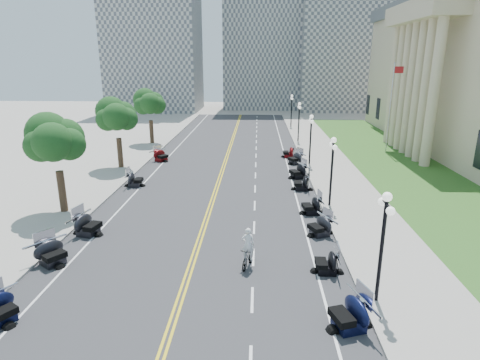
{
  "coord_description": "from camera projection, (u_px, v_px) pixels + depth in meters",
  "views": [
    {
      "loc": [
        3.34,
        -23.5,
        10.17
      ],
      "look_at": [
        2.14,
        3.8,
        2.0
      ],
      "focal_mm": 30.0,
      "sensor_mm": 36.0,
      "label": 1
    }
  ],
  "objects": [
    {
      "name": "motorcycle_n_8",
      "position": [
        298.0,
        171.0,
        35.84
      ],
      "size": [
        2.64,
        2.64,
        1.43
      ],
      "primitive_type": null,
      "rotation": [
        0.0,
        0.0,
        -1.2
      ],
      "color": "black",
      "rests_on": "road"
    },
    {
      "name": "motorcycle_n_9",
      "position": [
        295.0,
        158.0,
        40.82
      ],
      "size": [
        2.59,
        2.59,
        1.33
      ],
      "primitive_type": null,
      "rotation": [
        0.0,
        0.0,
        -1.06
      ],
      "color": "black",
      "rests_on": "road"
    },
    {
      "name": "tree_3",
      "position": [
        117.0,
        120.0,
        38.01
      ],
      "size": [
        4.8,
        4.8,
        9.2
      ],
      "primitive_type": null,
      "color": "#235619",
      "rests_on": "sidewalk_south"
    },
    {
      "name": "centerline_yellow_b",
      "position": [
        220.0,
        181.0,
        35.11
      ],
      "size": [
        0.12,
        90.0,
        0.0
      ],
      "primitive_type": "cube",
      "color": "yellow",
      "rests_on": "road"
    },
    {
      "name": "lane_dash_7",
      "position": [
        255.0,
        205.0,
        29.24
      ],
      "size": [
        0.12,
        2.0,
        0.0
      ],
      "primitive_type": "cube",
      "color": "white",
      "rests_on": "road"
    },
    {
      "name": "motorcycle_s_5",
      "position": [
        88.0,
        224.0,
        24.17
      ],
      "size": [
        2.48,
        2.48,
        1.45
      ],
      "primitive_type": null,
      "rotation": [
        0.0,
        0.0,
        1.35
      ],
      "color": "black",
      "rests_on": "road"
    },
    {
      "name": "motorcycle_s_4",
      "position": [
        51.0,
        252.0,
        20.67
      ],
      "size": [
        2.8,
        2.8,
        1.4
      ],
      "primitive_type": null,
      "rotation": [
        0.0,
        0.0,
        0.93
      ],
      "color": "black",
      "rests_on": "road"
    },
    {
      "name": "motorcycle_n_3",
      "position": [
        350.0,
        312.0,
        15.65
      ],
      "size": [
        2.63,
        2.63,
        1.45
      ],
      "primitive_type": null,
      "rotation": [
        0.0,
        0.0,
        -1.25
      ],
      "color": "black",
      "rests_on": "road"
    },
    {
      "name": "street_lamp_3",
      "position": [
        310.0,
        140.0,
        39.75
      ],
      "size": [
        0.5,
        1.2,
        4.9
      ],
      "primitive_type": null,
      "color": "black",
      "rests_on": "sidewalk_north"
    },
    {
      "name": "motorcycle_n_6",
      "position": [
        312.0,
        205.0,
        27.5
      ],
      "size": [
        2.17,
        2.17,
        1.33
      ],
      "primitive_type": null,
      "rotation": [
        0.0,
        0.0,
        -1.42
      ],
      "color": "black",
      "rests_on": "road"
    },
    {
      "name": "street_lamp_5",
      "position": [
        291.0,
        111.0,
        62.72
      ],
      "size": [
        0.5,
        1.2,
        4.9
      ],
      "primitive_type": null,
      "color": "black",
      "rests_on": "sidewalk_north"
    },
    {
      "name": "street_lamp_2",
      "position": [
        332.0,
        172.0,
        28.27
      ],
      "size": [
        0.5,
        1.2,
        4.9
      ],
      "primitive_type": null,
      "color": "black",
      "rests_on": "sidewalk_north"
    },
    {
      "name": "street_lamp_1",
      "position": [
        382.0,
        249.0,
        16.78
      ],
      "size": [
        0.5,
        1.2,
        4.9
      ],
      "primitive_type": null,
      "color": "black",
      "rests_on": "sidewalk_north"
    },
    {
      "name": "ground",
      "position": [
        204.0,
        227.0,
        25.55
      ],
      "size": [
        160.0,
        160.0,
        0.0
      ],
      "primitive_type": "plane",
      "color": "gray"
    },
    {
      "name": "sidewalk_south",
      "position": [
        101.0,
        179.0,
        35.54
      ],
      "size": [
        5.0,
        90.0,
        0.15
      ],
      "primitive_type": "cube",
      "color": "#9E9991",
      "rests_on": "ground"
    },
    {
      "name": "bicycle",
      "position": [
        248.0,
        257.0,
        20.47
      ],
      "size": [
        0.99,
        1.89,
        1.09
      ],
      "primitive_type": "imported",
      "rotation": [
        0.0,
        0.0,
        -0.28
      ],
      "color": "#A51414",
      "rests_on": "road"
    },
    {
      "name": "tree_4",
      "position": [
        150.0,
        106.0,
        49.5
      ],
      "size": [
        4.8,
        4.8,
        9.2
      ],
      "primitive_type": null,
      "color": "#235619",
      "rests_on": "sidewalk_south"
    },
    {
      "name": "lawn",
      "position": [
        392.0,
        161.0,
        42.02
      ],
      "size": [
        9.0,
        60.0,
        0.1
      ],
      "primitive_type": "cube",
      "color": "#356023",
      "rests_on": "ground"
    },
    {
      "name": "motorcycle_n_4",
      "position": [
        327.0,
        261.0,
        19.85
      ],
      "size": [
        1.83,
        1.83,
        1.24
      ],
      "primitive_type": null,
      "rotation": [
        0.0,
        0.0,
        -1.6
      ],
      "color": "black",
      "rests_on": "road"
    },
    {
      "name": "lane_dash_6",
      "position": [
        254.0,
        227.0,
        25.41
      ],
      "size": [
        0.12,
        2.0,
        0.0
      ],
      "primitive_type": "cube",
      "color": "white",
      "rests_on": "road"
    },
    {
      "name": "lane_dash_16",
      "position": [
        257.0,
        127.0,
        63.69
      ],
      "size": [
        0.12,
        2.0,
        0.0
      ],
      "primitive_type": "cube",
      "color": "white",
      "rests_on": "road"
    },
    {
      "name": "lane_dash_9",
      "position": [
        255.0,
        175.0,
        36.89
      ],
      "size": [
        0.12,
        2.0,
        0.0
      ],
      "primitive_type": "cube",
      "color": "white",
      "rests_on": "road"
    },
    {
      "name": "lane_dash_5",
      "position": [
        253.0,
        257.0,
        21.58
      ],
      "size": [
        0.12,
        2.0,
        0.0
      ],
      "primitive_type": "cube",
      "color": "white",
      "rests_on": "road"
    },
    {
      "name": "sidewalk_north",
      "position": [
        340.0,
        182.0,
        34.65
      ],
      "size": [
        5.0,
        90.0,
        0.15
      ],
      "primitive_type": "cube",
      "color": "#9E9991",
      "rests_on": "ground"
    },
    {
      "name": "motorcycle_s_7",
      "position": [
        135.0,
        179.0,
        33.55
      ],
      "size": [
        1.94,
        1.94,
        1.32
      ],
      "primitive_type": null,
      "rotation": [
        0.0,
        0.0,
        1.6
      ],
      "color": "black",
      "rests_on": "road"
    },
    {
      "name": "lane_dash_17",
      "position": [
        257.0,
        123.0,
        67.52
      ],
      "size": [
        0.12,
        2.0,
        0.0
      ],
      "primitive_type": "cube",
      "color": "white",
      "rests_on": "road"
    },
    {
      "name": "lane_dash_18",
      "position": [
        257.0,
        120.0,
        71.35
      ],
      "size": [
        0.12,
        2.0,
        0.0
      ],
      "primitive_type": "cube",
      "color": "white",
      "rests_on": "road"
    },
    {
      "name": "centerline_yellow_a",
      "position": [
        217.0,
        181.0,
        35.12
      ],
      "size": [
        0.12,
        90.0,
        0.0
      ],
      "primitive_type": "cube",
      "color": "yellow",
      "rests_on": "road"
    },
    {
      "name": "flagpole",
      "position": [
        390.0,
        109.0,
        44.41
      ],
      "size": [
        1.1,
        0.2,
        10.0
      ],
      "primitive_type": null,
      "color": "silver",
      "rests_on": "ground"
    },
    {
      "name": "lane_dash_19",
      "position": [
        257.0,
        117.0,
        75.18
      ],
      "size": [
        0.12,
        2.0,
        0.0
      ],
      "primitive_type": "cube",
      "color": "white",
      "rests_on": "road"
    },
    {
      "name": "lane_dash_14",
      "position": [
        256.0,
        136.0,
        56.04
      ],
      "size": [
        0.12,
        2.0,
        0.0
      ],
      "primitive_type": "cube",
      "color": "white",
      "rests_on": "road"
    },
    {
      "name": "edge_line_south",
      "position": [
        147.0,
        180.0,
        35.38
      ],
      "size": [
        0.12,
        90.0,
        0.0
      ],
      "primitive_type": "cube",
      "color": "white",
      "rests_on": "road"
    },
    {
      "name": "lane_dash_4",
      "position": [
        252.0,
        299.0,
        17.75
      ],
      "size": [
        0.12,
        2.0,
        0.0
      ],
      "primitive_type": "cube",
      "color": "white",
      "rests_on": "road"
    },
    {
      "name": "lane_dash_11",
      "position": [
        256.0,
        156.0,
        44.55
      ],
      "size": [
        0.12,
        2.0,
        0.0
      ],
      "primitive_type": "cube",
      "color": "white",
      "rests_on": "road"
    },
    {
      "name": "motorcycle_n_5",
      "position": [
        320.0,
        225.0,
        24.12
      ],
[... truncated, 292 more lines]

